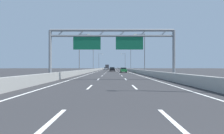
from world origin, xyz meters
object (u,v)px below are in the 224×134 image
object	(u,v)px
black_car	(112,69)
box_truck	(107,67)
streetlamp_left_distant	(99,61)
streetlamp_left_far	(93,58)
green_car	(123,70)
streetlamp_right_mid	(143,51)
blue_car	(111,69)
streetlamp_right_far	(130,58)
streetlamp_right_distant	(124,61)
sign_gantry	(111,42)
orange_car	(111,68)
streetlamp_left_mid	(80,51)
silver_car	(105,68)

from	to	relation	value
black_car	box_truck	world-z (taller)	box_truck
streetlamp_left_distant	black_car	size ratio (longest dim) A/B	2.02
streetlamp_left_far	streetlamp_left_distant	world-z (taller)	same
green_car	box_truck	distance (m)	72.82
streetlamp_left_distant	box_truck	distance (m)	22.25
box_truck	green_car	bearing A→B (deg)	-84.64
streetlamp_right_mid	blue_car	xyz separation A→B (m)	(-7.66, 45.74, -4.66)
streetlamp_left_far	streetlamp_right_far	world-z (taller)	same
streetlamp_left_distant	streetlamp_right_mid	bearing A→B (deg)	-76.28
box_truck	streetlamp_right_far	bearing A→B (deg)	-78.21
streetlamp_right_far	streetlamp_right_distant	xyz separation A→B (m)	(0.00, 30.58, 0.00)
sign_gantry	streetlamp_left_far	size ratio (longest dim) A/B	1.66
streetlamp_right_far	streetlamp_right_distant	bearing A→B (deg)	90.00
streetlamp_left_distant	orange_car	distance (m)	28.85
streetlamp_left_mid	box_truck	bearing A→B (deg)	87.20
sign_gantry	blue_car	bearing A→B (deg)	90.08
streetlamp_right_far	streetlamp_right_mid	bearing A→B (deg)	-90.00
sign_gantry	box_truck	xyz separation A→B (m)	(-3.31, 102.24, -3.03)
streetlamp_right_distant	orange_car	size ratio (longest dim) A/B	2.04
streetlamp_right_mid	orange_car	size ratio (longest dim) A/B	2.04
streetlamp_left_far	green_car	world-z (taller)	streetlamp_left_far
streetlamp_left_far	streetlamp_right_far	size ratio (longest dim) A/B	1.00
sign_gantry	streetlamp_left_mid	xyz separation A→B (m)	(-7.35, 19.50, 0.60)
streetlamp_left_far	green_car	size ratio (longest dim) A/B	2.06
sign_gantry	streetlamp_left_distant	world-z (taller)	streetlamp_left_distant
streetlamp_left_distant	streetlamp_left_far	bearing A→B (deg)	-90.00
sign_gantry	orange_car	xyz separation A→B (m)	(-0.01, 108.17, -4.06)
streetlamp_right_distant	orange_car	bearing A→B (deg)	105.42
streetlamp_right_far	black_car	xyz separation A→B (m)	(-7.38, -7.71, -4.60)
blue_car	green_car	bearing A→B (deg)	-84.25
blue_car	green_car	world-z (taller)	green_car
streetlamp_left_mid	streetlamp_right_mid	bearing A→B (deg)	0.00
blue_car	black_car	bearing A→B (deg)	-89.29
streetlamp_left_distant	orange_car	bearing A→B (deg)	75.05
streetlamp_right_distant	green_car	distance (m)	51.29
streetlamp_right_mid	silver_car	xyz separation A→B (m)	(-11.13, 59.46, -4.61)
blue_car	box_truck	bearing A→B (deg)	94.98
streetlamp_right_distant	box_truck	size ratio (longest dim) A/B	1.22
streetlamp_left_mid	black_car	size ratio (longest dim) A/B	2.02
green_car	orange_car	distance (m)	78.50
black_car	orange_car	distance (m)	65.80
streetlamp_right_far	silver_car	distance (m)	31.29
black_car	green_car	bearing A→B (deg)	-75.40
streetlamp_left_mid	silver_car	size ratio (longest dim) A/B	2.10
green_car	streetlamp_right_far	bearing A→B (deg)	78.63
streetlamp_left_far	streetlamp_right_distant	size ratio (longest dim) A/B	1.00
streetlamp_left_mid	streetlamp_right_mid	xyz separation A→B (m)	(14.93, 0.00, 0.00)
streetlamp_left_mid	silver_car	xyz separation A→B (m)	(3.80, 59.46, -4.61)
streetlamp_right_distant	green_car	xyz separation A→B (m)	(-4.09, -50.92, -4.65)
green_car	box_truck	size ratio (longest dim) A/B	0.59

